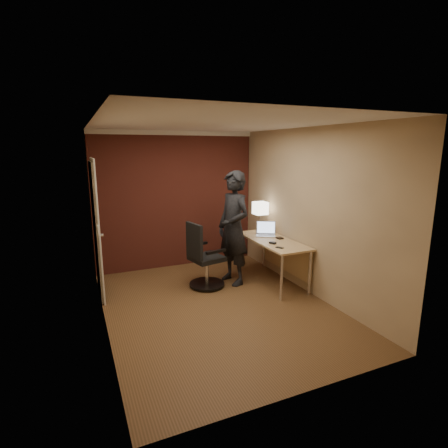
{
  "coord_description": "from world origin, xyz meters",
  "views": [
    {
      "loc": [
        -1.75,
        -4.27,
        2.19
      ],
      "look_at": [
        0.35,
        0.55,
        1.05
      ],
      "focal_mm": 28.0,
      "sensor_mm": 36.0,
      "label": 1
    }
  ],
  "objects": [
    {
      "name": "laptop",
      "position": [
        1.24,
        0.79,
        0.79
      ],
      "size": [
        0.41,
        0.39,
        0.23
      ],
      "color": "silver",
      "rests_on": "desk"
    },
    {
      "name": "mouse",
      "position": [
        1.05,
        0.26,
        0.75
      ],
      "size": [
        0.1,
        0.12,
        0.03
      ],
      "primitive_type": "cube",
      "rotation": [
        0.0,
        0.0,
        0.42
      ],
      "color": "black",
      "rests_on": "desk"
    },
    {
      "name": "desk",
      "position": [
        1.25,
        0.48,
        0.6
      ],
      "size": [
        0.6,
        1.5,
        0.73
      ],
      "color": "tan",
      "rests_on": "ground"
    },
    {
      "name": "office_chair",
      "position": [
        0.06,
        0.71,
        0.46
      ],
      "size": [
        0.57,
        0.64,
        1.04
      ],
      "color": "black",
      "rests_on": "ground"
    },
    {
      "name": "person",
      "position": [
        0.59,
        0.72,
        0.93
      ],
      "size": [
        0.57,
        0.75,
        1.85
      ],
      "primitive_type": "imported",
      "rotation": [
        0.0,
        0.0,
        -1.36
      ],
      "color": "black",
      "rests_on": "ground"
    },
    {
      "name": "room",
      "position": [
        -0.27,
        1.54,
        1.37
      ],
      "size": [
        4.0,
        4.0,
        4.0
      ],
      "color": "brown",
      "rests_on": "ground"
    },
    {
      "name": "wallet",
      "position": [
        1.33,
        0.49,
        0.74
      ],
      "size": [
        0.09,
        0.11,
        0.02
      ],
      "primitive_type": "cube",
      "rotation": [
        0.0,
        0.0,
        0.02
      ],
      "color": "black",
      "rests_on": "desk"
    },
    {
      "name": "desk_lamp",
      "position": [
        1.28,
        1.07,
        1.15
      ],
      "size": [
        0.22,
        0.22,
        0.54
      ],
      "color": "silver",
      "rests_on": "desk"
    },
    {
      "name": "phone",
      "position": [
        1.03,
        0.02,
        0.73
      ],
      "size": [
        0.1,
        0.13,
        0.01
      ],
      "primitive_type": "cube",
      "rotation": [
        0.0,
        0.0,
        0.42
      ],
      "color": "black",
      "rests_on": "desk"
    }
  ]
}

